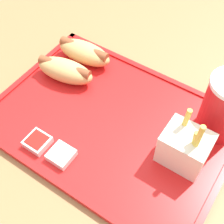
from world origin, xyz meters
name	(u,v)px	position (x,y,z in m)	size (l,w,h in m)	color
ground_plane	(107,223)	(0.00, 0.00, 0.00)	(8.00, 8.00, 0.00)	#4C4742
dining_table	(106,184)	(0.00, 0.00, 0.37)	(1.44, 1.09, 0.73)	olive
food_tray	(112,123)	(0.04, -0.02, 0.74)	(0.47, 0.34, 0.01)	red
soda_cup	(224,107)	(0.21, 0.08, 0.81)	(0.08, 0.08, 0.16)	red
hot_dog_far	(84,52)	(-0.11, 0.09, 0.77)	(0.13, 0.06, 0.05)	tan
hot_dog_near	(65,70)	(-0.11, 0.02, 0.77)	(0.14, 0.08, 0.05)	tan
fries_carton	(185,147)	(0.19, -0.02, 0.78)	(0.08, 0.06, 0.12)	silver
sauce_cup_mayo	(61,155)	(0.01, -0.14, 0.75)	(0.04, 0.04, 0.02)	silver
sauce_cup_ketchup	(37,142)	(-0.05, -0.14, 0.75)	(0.04, 0.04, 0.02)	silver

